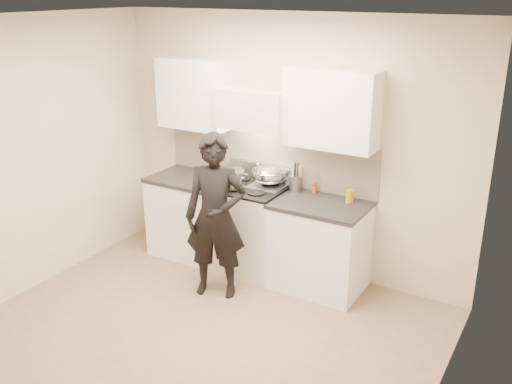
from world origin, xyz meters
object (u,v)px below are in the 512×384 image
counter_right (319,245)px  wok (269,175)px  person (216,217)px  utensil_crock (295,182)px  stove (249,227)px

counter_right → wok: 0.90m
wok → person: size_ratio=0.27×
wok → person: 0.82m
utensil_crock → person: size_ratio=0.19×
utensil_crock → person: person is taller
person → wok: bearing=58.1°
counter_right → person: person is taller
person → utensil_crock: bearing=41.1°
stove → utensil_crock: bearing=21.9°
counter_right → utensil_crock: 0.70m
counter_right → utensil_crock: size_ratio=2.94×
stove → wok: (0.17, 0.14, 0.58)m
stove → utensil_crock: size_ratio=3.07×
wok → stove: bearing=-139.0°
counter_right → person: 1.10m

